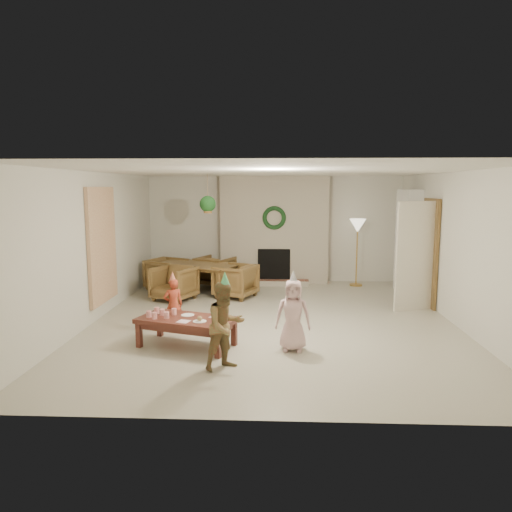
# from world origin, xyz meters

# --- Properties ---
(floor) EXTENTS (7.00, 7.00, 0.00)m
(floor) POSITION_xyz_m (0.00, 0.00, 0.00)
(floor) COLOR #B7B29E
(floor) RESTS_ON ground
(ceiling) EXTENTS (7.00, 7.00, 0.00)m
(ceiling) POSITION_xyz_m (0.00, 0.00, 2.50)
(ceiling) COLOR white
(ceiling) RESTS_ON wall_back
(wall_back) EXTENTS (7.00, 0.00, 7.00)m
(wall_back) POSITION_xyz_m (0.00, 3.50, 1.25)
(wall_back) COLOR silver
(wall_back) RESTS_ON floor
(wall_front) EXTENTS (7.00, 0.00, 7.00)m
(wall_front) POSITION_xyz_m (0.00, -3.50, 1.25)
(wall_front) COLOR silver
(wall_front) RESTS_ON floor
(wall_left) EXTENTS (0.00, 7.00, 7.00)m
(wall_left) POSITION_xyz_m (-3.00, 0.00, 1.25)
(wall_left) COLOR silver
(wall_left) RESTS_ON floor
(wall_right) EXTENTS (0.00, 7.00, 7.00)m
(wall_right) POSITION_xyz_m (3.00, 0.00, 1.25)
(wall_right) COLOR silver
(wall_right) RESTS_ON floor
(fireplace_mass) EXTENTS (2.50, 0.40, 2.50)m
(fireplace_mass) POSITION_xyz_m (0.00, 3.30, 1.25)
(fireplace_mass) COLOR #5A1817
(fireplace_mass) RESTS_ON floor
(fireplace_hearth) EXTENTS (1.60, 0.30, 0.12)m
(fireplace_hearth) POSITION_xyz_m (0.00, 2.95, 0.06)
(fireplace_hearth) COLOR maroon
(fireplace_hearth) RESTS_ON floor
(fireplace_firebox) EXTENTS (0.75, 0.12, 0.75)m
(fireplace_firebox) POSITION_xyz_m (0.00, 3.12, 0.45)
(fireplace_firebox) COLOR black
(fireplace_firebox) RESTS_ON floor
(fireplace_wreath) EXTENTS (0.54, 0.10, 0.54)m
(fireplace_wreath) POSITION_xyz_m (0.00, 3.07, 1.55)
(fireplace_wreath) COLOR #14371A
(fireplace_wreath) RESTS_ON fireplace_mass
(floor_lamp_base) EXTENTS (0.29, 0.29, 0.03)m
(floor_lamp_base) POSITION_xyz_m (1.89, 3.00, 0.02)
(floor_lamp_base) COLOR gold
(floor_lamp_base) RESTS_ON floor
(floor_lamp_post) EXTENTS (0.03, 0.03, 1.38)m
(floor_lamp_post) POSITION_xyz_m (1.89, 3.00, 0.72)
(floor_lamp_post) COLOR gold
(floor_lamp_post) RESTS_ON floor
(floor_lamp_shade) EXTENTS (0.37, 0.37, 0.31)m
(floor_lamp_shade) POSITION_xyz_m (1.89, 3.00, 1.38)
(floor_lamp_shade) COLOR beige
(floor_lamp_shade) RESTS_ON floor_lamp_post
(bookshelf_carcass) EXTENTS (0.30, 1.00, 2.20)m
(bookshelf_carcass) POSITION_xyz_m (2.84, 2.30, 1.10)
(bookshelf_carcass) COLOR white
(bookshelf_carcass) RESTS_ON floor
(bookshelf_shelf_a) EXTENTS (0.30, 0.92, 0.03)m
(bookshelf_shelf_a) POSITION_xyz_m (2.82, 2.30, 0.45)
(bookshelf_shelf_a) COLOR white
(bookshelf_shelf_a) RESTS_ON bookshelf_carcass
(bookshelf_shelf_b) EXTENTS (0.30, 0.92, 0.03)m
(bookshelf_shelf_b) POSITION_xyz_m (2.82, 2.30, 0.85)
(bookshelf_shelf_b) COLOR white
(bookshelf_shelf_b) RESTS_ON bookshelf_carcass
(bookshelf_shelf_c) EXTENTS (0.30, 0.92, 0.03)m
(bookshelf_shelf_c) POSITION_xyz_m (2.82, 2.30, 1.25)
(bookshelf_shelf_c) COLOR white
(bookshelf_shelf_c) RESTS_ON bookshelf_carcass
(bookshelf_shelf_d) EXTENTS (0.30, 0.92, 0.03)m
(bookshelf_shelf_d) POSITION_xyz_m (2.82, 2.30, 1.65)
(bookshelf_shelf_d) COLOR white
(bookshelf_shelf_d) RESTS_ON bookshelf_carcass
(books_row_lower) EXTENTS (0.20, 0.40, 0.24)m
(books_row_lower) POSITION_xyz_m (2.80, 2.15, 0.59)
(books_row_lower) COLOR #B12031
(books_row_lower) RESTS_ON bookshelf_shelf_a
(books_row_mid) EXTENTS (0.20, 0.44, 0.24)m
(books_row_mid) POSITION_xyz_m (2.80, 2.35, 0.99)
(books_row_mid) COLOR teal
(books_row_mid) RESTS_ON bookshelf_shelf_b
(books_row_upper) EXTENTS (0.20, 0.36, 0.22)m
(books_row_upper) POSITION_xyz_m (2.80, 2.20, 1.38)
(books_row_upper) COLOR gold
(books_row_upper) RESTS_ON bookshelf_shelf_c
(door_frame) EXTENTS (0.05, 0.86, 2.04)m
(door_frame) POSITION_xyz_m (2.96, 1.20, 1.02)
(door_frame) COLOR brown
(door_frame) RESTS_ON floor
(door_leaf) EXTENTS (0.77, 0.32, 2.00)m
(door_leaf) POSITION_xyz_m (2.58, 0.82, 1.00)
(door_leaf) COLOR beige
(door_leaf) RESTS_ON floor
(curtain_panel) EXTENTS (0.06, 1.20, 2.00)m
(curtain_panel) POSITION_xyz_m (-2.96, 0.20, 1.25)
(curtain_panel) COLOR beige
(curtain_panel) RESTS_ON wall_left
(dining_table) EXTENTS (2.02, 1.64, 0.62)m
(dining_table) POSITION_xyz_m (-1.67, 2.10, 0.31)
(dining_table) COLOR brown
(dining_table) RESTS_ON floor
(dining_chair_near) EXTENTS (0.98, 0.99, 0.69)m
(dining_chair_near) POSITION_xyz_m (-1.99, 1.40, 0.34)
(dining_chair_near) COLOR brown
(dining_chair_near) RESTS_ON floor
(dining_chair_far) EXTENTS (0.98, 0.99, 0.69)m
(dining_chair_far) POSITION_xyz_m (-1.34, 2.81, 0.34)
(dining_chair_far) COLOR brown
(dining_chair_far) RESTS_ON floor
(dining_chair_left) EXTENTS (0.99, 0.98, 0.69)m
(dining_chair_left) POSITION_xyz_m (-2.37, 2.43, 0.34)
(dining_chair_left) COLOR brown
(dining_chair_left) RESTS_ON floor
(dining_chair_right) EXTENTS (0.99, 0.98, 0.69)m
(dining_chair_right) POSITION_xyz_m (-0.78, 1.70, 0.34)
(dining_chair_right) COLOR brown
(dining_chair_right) RESTS_ON floor
(hanging_plant_cord) EXTENTS (0.01, 0.01, 0.70)m
(hanging_plant_cord) POSITION_xyz_m (-1.30, 1.50, 2.15)
(hanging_plant_cord) COLOR tan
(hanging_plant_cord) RESTS_ON ceiling
(hanging_plant_pot) EXTENTS (0.16, 0.16, 0.12)m
(hanging_plant_pot) POSITION_xyz_m (-1.30, 1.50, 1.80)
(hanging_plant_pot) COLOR #9C6732
(hanging_plant_pot) RESTS_ON hanging_plant_cord
(hanging_plant_foliage) EXTENTS (0.32, 0.32, 0.32)m
(hanging_plant_foliage) POSITION_xyz_m (-1.30, 1.50, 1.92)
(hanging_plant_foliage) COLOR #194C1D
(hanging_plant_foliage) RESTS_ON hanging_plant_pot
(coffee_table_top) EXTENTS (1.49, 1.06, 0.06)m
(coffee_table_top) POSITION_xyz_m (-1.21, -1.36, 0.38)
(coffee_table_top) COLOR #5D2A1F
(coffee_table_top) RESTS_ON floor
(coffee_table_apron) EXTENTS (1.36, 0.93, 0.08)m
(coffee_table_apron) POSITION_xyz_m (-1.21, -1.36, 0.31)
(coffee_table_apron) COLOR #5D2A1F
(coffee_table_apron) RESTS_ON floor
(coffee_leg_fl) EXTENTS (0.09, 0.09, 0.35)m
(coffee_leg_fl) POSITION_xyz_m (-1.87, -1.44, 0.18)
(coffee_leg_fl) COLOR #5D2A1F
(coffee_leg_fl) RESTS_ON floor
(coffee_leg_fr) EXTENTS (0.09, 0.09, 0.35)m
(coffee_leg_fr) POSITION_xyz_m (-0.71, -1.81, 0.18)
(coffee_leg_fr) COLOR #5D2A1F
(coffee_leg_fr) RESTS_ON floor
(coffee_leg_bl) EXTENTS (0.09, 0.09, 0.35)m
(coffee_leg_bl) POSITION_xyz_m (-1.70, -0.91, 0.18)
(coffee_leg_bl) COLOR #5D2A1F
(coffee_leg_bl) RESTS_ON floor
(coffee_leg_br) EXTENTS (0.09, 0.09, 0.35)m
(coffee_leg_br) POSITION_xyz_m (-0.54, -1.29, 0.18)
(coffee_leg_br) COLOR #5D2A1F
(coffee_leg_br) RESTS_ON floor
(cup_a) EXTENTS (0.09, 0.09, 0.09)m
(cup_a) POSITION_xyz_m (-1.75, -1.35, 0.46)
(cup_a) COLOR white
(cup_a) RESTS_ON coffee_table_top
(cup_b) EXTENTS (0.09, 0.09, 0.09)m
(cup_b) POSITION_xyz_m (-1.68, -1.15, 0.46)
(cup_b) COLOR white
(cup_b) RESTS_ON coffee_table_top
(cup_c) EXTENTS (0.09, 0.09, 0.09)m
(cup_c) POSITION_xyz_m (-1.64, -1.44, 0.46)
(cup_c) COLOR white
(cup_c) RESTS_ON coffee_table_top
(cup_d) EXTENTS (0.09, 0.09, 0.09)m
(cup_d) POSITION_xyz_m (-1.58, -1.24, 0.46)
(cup_d) COLOR white
(cup_d) RESTS_ON coffee_table_top
(cup_e) EXTENTS (0.09, 0.09, 0.09)m
(cup_e) POSITION_xyz_m (-1.48, -1.40, 0.46)
(cup_e) COLOR white
(cup_e) RESTS_ON coffee_table_top
(cup_f) EXTENTS (0.09, 0.09, 0.09)m
(cup_f) POSITION_xyz_m (-1.42, -1.21, 0.46)
(cup_f) COLOR white
(cup_f) RESTS_ON coffee_table_top
(plate_a) EXTENTS (0.24, 0.24, 0.01)m
(plate_a) POSITION_xyz_m (-1.22, -1.23, 0.42)
(plate_a) COLOR white
(plate_a) RESTS_ON coffee_table_top
(plate_b) EXTENTS (0.24, 0.24, 0.01)m
(plate_b) POSITION_xyz_m (-0.99, -1.54, 0.42)
(plate_b) COLOR white
(plate_b) RESTS_ON coffee_table_top
(plate_c) EXTENTS (0.24, 0.24, 0.01)m
(plate_c) POSITION_xyz_m (-0.73, -1.41, 0.42)
(plate_c) COLOR white
(plate_c) RESTS_ON coffee_table_top
(food_scoop) EXTENTS (0.09, 0.09, 0.07)m
(food_scoop) POSITION_xyz_m (-0.99, -1.54, 0.46)
(food_scoop) COLOR tan
(food_scoop) RESTS_ON plate_b
(napkin_left) EXTENTS (0.20, 0.20, 0.01)m
(napkin_left) POSITION_xyz_m (-1.21, -1.56, 0.42)
(napkin_left) COLOR #FFBBD8
(napkin_left) RESTS_ON coffee_table_top
(napkin_right) EXTENTS (0.20, 0.20, 0.01)m
(napkin_right) POSITION_xyz_m (-0.80, -1.30, 0.42)
(napkin_right) COLOR #FFBBD8
(napkin_right) RESTS_ON coffee_table_top
(child_red) EXTENTS (0.36, 0.31, 0.84)m
(child_red) POSITION_xyz_m (-1.55, -0.67, 0.42)
(child_red) COLOR #A43923
(child_red) RESTS_ON floor
(party_hat_red) EXTENTS (0.12, 0.12, 0.16)m
(party_hat_red) POSITION_xyz_m (-1.55, -0.67, 0.88)
(party_hat_red) COLOR gold
(party_hat_red) RESTS_ON child_red
(child_plaid) EXTENTS (0.68, 0.66, 1.10)m
(child_plaid) POSITION_xyz_m (-0.57, -2.18, 0.55)
(child_plaid) COLOR #994329
(child_plaid) RESTS_ON floor
(party_hat_plaid) EXTENTS (0.16, 0.16, 0.18)m
(party_hat_plaid) POSITION_xyz_m (-0.57, -2.18, 1.14)
(party_hat_plaid) COLOR #4FB971
(party_hat_plaid) RESTS_ON child_plaid
(child_pink) EXTENTS (0.51, 0.36, 1.00)m
(child_pink) POSITION_xyz_m (0.29, -1.46, 0.50)
(child_pink) COLOR beige
(child_pink) RESTS_ON floor
(party_hat_pink) EXTENTS (0.16, 0.16, 0.18)m
(party_hat_pink) POSITION_xyz_m (0.29, -1.46, 1.04)
(party_hat_pink) COLOR #B0AFB6
(party_hat_pink) RESTS_ON child_pink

